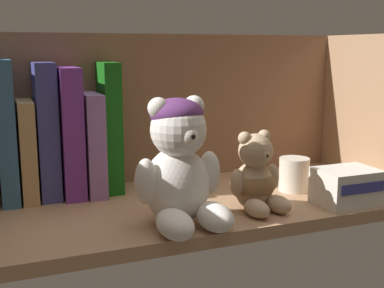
% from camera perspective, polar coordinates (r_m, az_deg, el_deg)
% --- Properties ---
extents(shelf_board, '(0.73, 0.30, 0.02)m').
position_cam_1_polar(shelf_board, '(0.83, 0.38, -7.20)').
color(shelf_board, '#A87F5B').
rests_on(shelf_board, ground).
extents(shelf_back_panel, '(0.75, 0.01, 0.30)m').
position_cam_1_polar(shelf_back_panel, '(0.95, -3.26, 3.58)').
color(shelf_back_panel, brown).
rests_on(shelf_back_panel, ground).
extents(shelf_side_panel_right, '(0.02, 0.33, 0.30)m').
position_cam_1_polar(shelf_side_panel_right, '(1.00, 20.59, 3.30)').
color(shelf_side_panel_right, '#A87F5B').
rests_on(shelf_side_panel_right, ground).
extents(book_2, '(0.03, 0.13, 0.23)m').
position_cam_1_polar(book_2, '(0.87, -20.70, 1.45)').
color(book_2, '#336089').
rests_on(book_2, shelf_board).
extents(book_3, '(0.03, 0.13, 0.17)m').
position_cam_1_polar(book_3, '(0.88, -18.58, -0.52)').
color(book_3, tan).
rests_on(book_3, shelf_board).
extents(book_4, '(0.03, 0.12, 0.23)m').
position_cam_1_polar(book_4, '(0.87, -16.56, 1.59)').
color(book_4, '#3B3E81').
rests_on(book_4, shelf_board).
extents(book_5, '(0.03, 0.14, 0.22)m').
position_cam_1_polar(book_5, '(0.88, -14.11, 1.49)').
color(book_5, '#6E2F8B').
rests_on(book_5, shelf_board).
extents(book_6, '(0.03, 0.15, 0.17)m').
position_cam_1_polar(book_6, '(0.89, -11.73, 0.24)').
color(book_6, '#8C649F').
rests_on(book_6, shelf_board).
extents(book_7, '(0.03, 0.11, 0.23)m').
position_cam_1_polar(book_7, '(0.89, -9.69, 2.01)').
color(book_7, '#135C12').
rests_on(book_7, shelf_board).
extents(teddy_bear_larger, '(0.14, 0.14, 0.18)m').
position_cam_1_polar(teddy_bear_larger, '(0.69, -1.44, -2.49)').
color(teddy_bear_larger, white).
rests_on(teddy_bear_larger, shelf_board).
extents(teddy_bear_smaller, '(0.09, 0.10, 0.12)m').
position_cam_1_polar(teddy_bear_smaller, '(0.78, 7.32, -4.03)').
color(teddy_bear_smaller, tan).
rests_on(teddy_bear_smaller, shelf_board).
extents(pillar_candle, '(0.05, 0.05, 0.06)m').
position_cam_1_polar(pillar_candle, '(0.90, 11.69, -3.45)').
color(pillar_candle, silver).
rests_on(pillar_candle, shelf_board).
extents(small_product_box, '(0.10, 0.08, 0.06)m').
position_cam_1_polar(small_product_box, '(0.84, 17.43, -4.73)').
color(small_product_box, silver).
rests_on(small_product_box, shelf_board).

